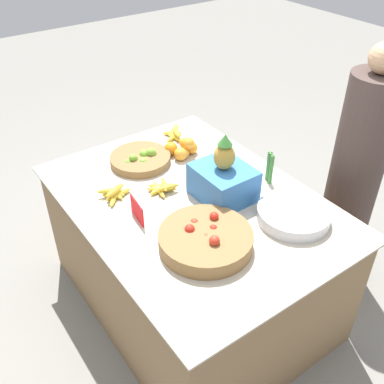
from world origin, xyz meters
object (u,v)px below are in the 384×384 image
(price_sign, at_px, (137,210))
(produce_crate, at_px, (223,179))
(vendor_person, at_px, (354,181))
(lime_bowl, at_px, (141,159))
(metal_bowl, at_px, (294,214))
(tomato_basket, at_px, (205,239))

(price_sign, xyz_separation_m, produce_crate, (0.10, 0.46, 0.06))
(vendor_person, bearing_deg, price_sign, -105.65)
(produce_crate, height_order, vendor_person, vendor_person)
(lime_bowl, xyz_separation_m, vendor_person, (0.79, 0.96, -0.10))
(metal_bowl, relative_size, vendor_person, 0.24)
(metal_bowl, distance_m, produce_crate, 0.40)
(produce_crate, distance_m, vendor_person, 0.84)
(tomato_basket, height_order, vendor_person, vendor_person)
(lime_bowl, height_order, produce_crate, produce_crate)
(tomato_basket, bearing_deg, price_sign, -155.60)
(metal_bowl, distance_m, vendor_person, 0.63)
(metal_bowl, bearing_deg, vendor_person, 99.17)
(price_sign, bearing_deg, lime_bowl, 155.04)
(produce_crate, bearing_deg, tomato_basket, -50.06)
(lime_bowl, height_order, price_sign, price_sign)
(tomato_basket, relative_size, price_sign, 2.88)
(price_sign, relative_size, produce_crate, 0.40)
(tomato_basket, bearing_deg, produce_crate, 129.94)
(vendor_person, bearing_deg, tomato_basket, -89.97)
(tomato_basket, xyz_separation_m, price_sign, (-0.35, -0.16, 0.01))
(lime_bowl, distance_m, vendor_person, 1.25)
(price_sign, height_order, vendor_person, vendor_person)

